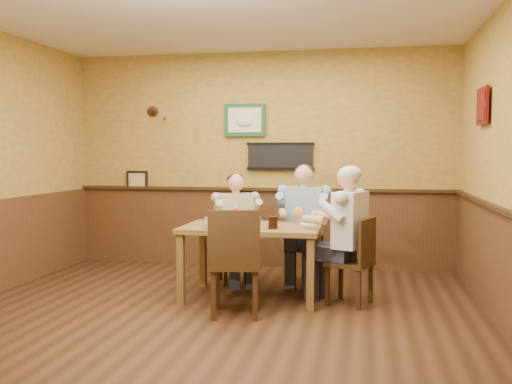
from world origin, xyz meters
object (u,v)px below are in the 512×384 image
hot_sauce_bottle (236,216)px  cola_tumbler (273,223)px  chair_near_side (236,262)px  diner_white_elder (350,243)px  salt_shaker (233,220)px  diner_tan_shirt (236,233)px  pepper_shaker (232,220)px  chair_back_left (236,248)px  chair_back_right (304,246)px  chair_right_end (350,261)px  dining_table (252,234)px  water_glass_mid (257,223)px  diner_blue_polo (304,230)px  water_glass_left (208,223)px

hot_sauce_bottle → cola_tumbler: bearing=-25.3°
chair_near_side → diner_white_elder: (1.02, 0.57, 0.12)m
chair_near_side → salt_shaker: (-0.19, 0.68, 0.30)m
diner_tan_shirt → pepper_shaker: size_ratio=11.78×
diner_tan_shirt → cola_tumbler: (0.58, -0.87, 0.25)m
diner_white_elder → salt_shaker: (-1.21, 0.10, 0.18)m
chair_back_left → chair_near_side: chair_near_side is taller
diner_white_elder → hot_sauce_bottle: (-1.17, 0.07, 0.23)m
chair_back_right → pepper_shaker: 1.06m
chair_right_end → diner_white_elder: diner_white_elder is taller
chair_right_end → hot_sauce_bottle: hot_sauce_bottle is taller
salt_shaker → hot_sauce_bottle: bearing=-42.5°
dining_table → hot_sauce_bottle: hot_sauce_bottle is taller
chair_back_right → salt_shaker: chair_back_right is taller
chair_right_end → chair_near_side: chair_near_side is taller
diner_white_elder → water_glass_mid: diner_white_elder is taller
diner_tan_shirt → salt_shaker: size_ratio=12.55×
chair_back_right → diner_blue_polo: 0.18m
chair_back_left → diner_blue_polo: bearing=-18.6°
chair_right_end → diner_tan_shirt: size_ratio=0.76×
hot_sauce_bottle → salt_shaker: size_ratio=2.21×
salt_shaker → pepper_shaker: (0.00, -0.01, 0.00)m
water_glass_mid → salt_shaker: water_glass_mid is taller
dining_table → chair_right_end: size_ratio=1.62×
chair_back_left → water_glass_mid: water_glass_mid is taller
chair_back_left → chair_back_right: chair_back_right is taller
cola_tumbler → water_glass_left: bearing=-169.1°
chair_right_end → water_glass_mid: 0.99m
chair_back_left → water_glass_left: (-0.05, -0.99, 0.41)m
chair_right_end → chair_near_side: size_ratio=0.87×
diner_blue_polo → water_glass_left: diner_blue_polo is taller
dining_table → water_glass_mid: 0.32m
diner_tan_shirt → diner_white_elder: (1.32, -0.74, 0.05)m
chair_back_right → chair_near_side: (-0.48, -1.40, 0.07)m
dining_table → chair_near_side: size_ratio=1.41×
water_glass_mid → cola_tumbler: water_glass_mid is taller
chair_back_right → chair_near_side: size_ratio=0.86×
chair_back_left → chair_right_end: (1.32, -0.74, 0.03)m
diner_white_elder → water_glass_left: diner_white_elder is taller
salt_shaker → cola_tumbler: bearing=-27.2°
water_glass_left → salt_shaker: 0.39m
diner_blue_polo → chair_back_right: bearing=0.0°
dining_table → diner_blue_polo: 0.88m
diner_blue_polo → diner_white_elder: 0.99m
chair_right_end → cola_tumbler: cola_tumbler is taller
chair_back_left → salt_shaker: size_ratio=8.78×
pepper_shaker → chair_back_right: bearing=47.8°
diner_tan_shirt → chair_back_left: bearing=155.0°
chair_back_left → water_glass_left: size_ratio=6.63×
cola_tumbler → diner_white_elder: bearing=10.2°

